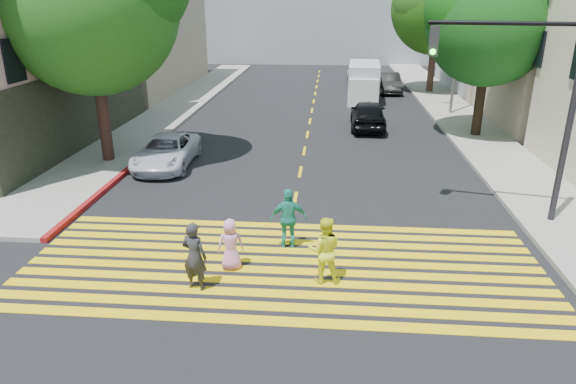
# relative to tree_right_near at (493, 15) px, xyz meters

# --- Properties ---
(ground) EXTENTS (120.00, 120.00, 0.00)m
(ground) POSITION_rel_tree_right_near_xyz_m (-8.47, -15.18, -5.78)
(ground) COLOR black
(sidewalk_left) EXTENTS (3.00, 40.00, 0.15)m
(sidewalk_left) POSITION_rel_tree_right_near_xyz_m (-16.97, 6.82, -5.71)
(sidewalk_left) COLOR gray
(sidewalk_left) RESTS_ON ground
(sidewalk_right) EXTENTS (3.00, 60.00, 0.15)m
(sidewalk_right) POSITION_rel_tree_right_near_xyz_m (0.03, -0.18, -5.71)
(sidewalk_right) COLOR gray
(sidewalk_right) RESTS_ON ground
(curb_red) EXTENTS (0.20, 8.00, 0.16)m
(curb_red) POSITION_rel_tree_right_near_xyz_m (-15.37, -9.18, -5.70)
(curb_red) COLOR maroon
(curb_red) RESTS_ON ground
(crosswalk) EXTENTS (13.40, 5.30, 0.01)m
(crosswalk) POSITION_rel_tree_right_near_xyz_m (-8.47, -13.91, -5.78)
(crosswalk) COLOR yellow
(crosswalk) RESTS_ON ground
(lane_line) EXTENTS (0.12, 34.40, 0.01)m
(lane_line) POSITION_rel_tree_right_near_xyz_m (-8.47, 7.32, -5.78)
(lane_line) COLOR yellow
(lane_line) RESTS_ON ground
(building_left_tan) EXTENTS (12.00, 16.00, 10.00)m
(building_left_tan) POSITION_rel_tree_right_near_xyz_m (-24.47, 12.82, -0.78)
(building_left_tan) COLOR tan
(building_left_tan) RESTS_ON ground
(building_right_grey) EXTENTS (10.00, 10.00, 10.00)m
(building_right_grey) POSITION_rel_tree_right_near_xyz_m (6.53, 14.82, -0.78)
(building_right_grey) COLOR gray
(building_right_grey) RESTS_ON ground
(backdrop_block) EXTENTS (30.00, 8.00, 12.00)m
(backdrop_block) POSITION_rel_tree_right_near_xyz_m (-8.47, 32.82, 0.22)
(backdrop_block) COLOR gray
(backdrop_block) RESTS_ON ground
(tree_right_near) EXTENTS (6.83, 6.33, 8.55)m
(tree_right_near) POSITION_rel_tree_right_near_xyz_m (0.00, 0.00, 0.00)
(tree_right_near) COLOR black
(tree_right_near) RESTS_ON ground
(tree_right_far) EXTENTS (8.25, 8.21, 9.20)m
(tree_right_far) POSITION_rel_tree_right_near_xyz_m (-0.10, 12.76, 0.43)
(tree_right_far) COLOR black
(tree_right_far) RESTS_ON ground
(pedestrian_man) EXTENTS (0.72, 0.57, 1.72)m
(pedestrian_man) POSITION_rel_tree_right_near_xyz_m (-10.43, -15.19, -4.92)
(pedestrian_man) COLOR #2A2A2E
(pedestrian_man) RESTS_ON ground
(pedestrian_woman) EXTENTS (0.84, 0.66, 1.70)m
(pedestrian_woman) POSITION_rel_tree_right_near_xyz_m (-7.39, -14.60, -4.94)
(pedestrian_woman) COLOR yellow
(pedestrian_woman) RESTS_ON ground
(pedestrian_child) EXTENTS (0.76, 0.60, 1.37)m
(pedestrian_child) POSITION_rel_tree_right_near_xyz_m (-9.77, -14.16, -5.10)
(pedestrian_child) COLOR #E08CC9
(pedestrian_child) RESTS_ON ground
(pedestrian_extra) EXTENTS (1.07, 0.59, 1.72)m
(pedestrian_extra) POSITION_rel_tree_right_near_xyz_m (-8.40, -12.82, -4.92)
(pedestrian_extra) COLOR teal
(pedestrian_extra) RESTS_ON ground
(white_sedan) EXTENTS (2.21, 4.56, 1.25)m
(white_sedan) POSITION_rel_tree_right_near_xyz_m (-14.02, -5.88, -5.16)
(white_sedan) COLOR silver
(white_sedan) RESTS_ON ground
(dark_car_near) EXTENTS (1.88, 4.50, 1.52)m
(dark_car_near) POSITION_rel_tree_right_near_xyz_m (-5.34, 1.38, -5.02)
(dark_car_near) COLOR black
(dark_car_near) RESTS_ON ground
(silver_car) EXTENTS (2.14, 5.06, 1.46)m
(silver_car) POSITION_rel_tree_right_near_xyz_m (-5.02, 16.78, -5.06)
(silver_car) COLOR #98A1AE
(silver_car) RESTS_ON ground
(dark_car_parked) EXTENTS (1.64, 4.29, 1.40)m
(dark_car_parked) POSITION_rel_tree_right_near_xyz_m (-3.12, 12.78, -5.09)
(dark_car_parked) COLOR black
(dark_car_parked) RESTS_ON ground
(white_van) EXTENTS (2.24, 5.32, 2.46)m
(white_van) POSITION_rel_tree_right_near_xyz_m (-5.16, 9.23, -4.62)
(white_van) COLOR silver
(white_van) RESTS_ON ground
(traffic_signal) EXTENTS (4.22, 1.15, 6.29)m
(traffic_signal) POSITION_rel_tree_right_near_xyz_m (-1.61, -10.33, -1.71)
(traffic_signal) COLOR #23222B
(traffic_signal) RESTS_ON ground
(street_lamp) EXTENTS (2.08, 0.62, 9.25)m
(street_lamp) POSITION_rel_tree_right_near_xyz_m (-0.42, 5.23, -0.47)
(street_lamp) COLOR slate
(street_lamp) RESTS_ON ground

